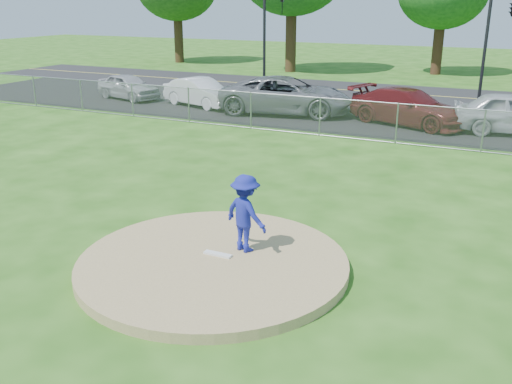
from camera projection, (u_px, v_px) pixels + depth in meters
ground at (354, 153)px, 19.97m from camera, size 120.00×120.00×0.00m
pitchers_mound at (213, 264)px, 11.39m from camera, size 5.40×5.40×0.20m
pitching_rubber at (218, 254)px, 11.53m from camera, size 0.60×0.15×0.04m
chain_link_fence at (370, 121)px, 21.44m from camera, size 40.00×0.06×1.50m
parking_lot at (395, 119)px, 25.53m from camera, size 50.00×8.00×0.01m
street at (425, 95)px, 31.94m from camera, size 60.00×7.00×0.01m
traffic_signal_left at (268, 31)px, 32.72m from camera, size 1.28×0.20×5.60m
traffic_signal_center at (512, 10)px, 27.13m from camera, size 1.42×2.48×5.60m
pitcher at (246, 213)px, 11.52m from camera, size 1.18×0.91×1.62m
traffic_cone at (232, 104)px, 26.88m from camera, size 0.41×0.41×0.80m
parked_car_silver at (128, 86)px, 30.51m from camera, size 4.20×2.55×1.34m
parked_car_white at (201, 92)px, 28.48m from camera, size 4.44×2.64×1.38m
parked_car_gray at (287, 95)px, 26.54m from camera, size 6.57×3.91×1.71m
parked_car_darkred at (409, 107)px, 24.21m from camera, size 5.63×3.77×1.52m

